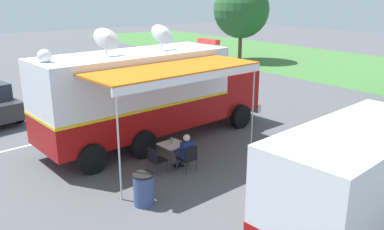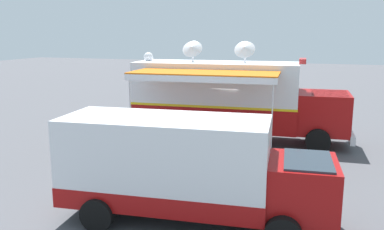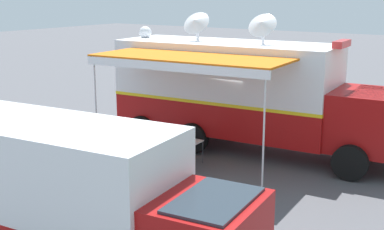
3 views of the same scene
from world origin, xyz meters
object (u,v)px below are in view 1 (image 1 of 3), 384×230
water_bottle (172,141)px  support_truck (365,176)px  folding_table (173,145)px  seated_responder (185,151)px  folding_chair_at_table (189,157)px  command_truck (152,92)px  folding_chair_beside_table (155,158)px  trash_bin (144,189)px

water_bottle → support_truck: support_truck is taller
folding_table → seated_responder: 0.61m
folding_chair_at_table → support_truck: support_truck is taller
folding_table → folding_chair_at_table: 0.82m
command_truck → seated_responder: (3.02, -0.66, -1.30)m
command_truck → folding_chair_beside_table: command_truck is taller
water_bottle → trash_bin: size_ratio=0.25×
seated_responder → water_bottle: bearing=-173.5°
folding_table → seated_responder: seated_responder is taller
command_truck → seated_responder: command_truck is taller
folding_table → seated_responder: size_ratio=0.68×
command_truck → folding_chair_at_table: size_ratio=11.08×
command_truck → folding_chair_at_table: (3.20, -0.65, -1.43)m
folding_chair_at_table → support_truck: size_ratio=0.12×
command_truck → support_truck: command_truck is taller
folding_table → support_truck: (5.91, 1.47, 0.71)m
folding_table → trash_bin: trash_bin is taller
command_truck → folding_table: command_truck is taller
command_truck → water_bottle: (2.37, -0.73, -1.11)m
water_bottle → folding_chair_beside_table: size_ratio=0.26×
seated_responder → command_truck: bearing=167.7°
folding_table → water_bottle: bearing=-153.5°
command_truck → seated_responder: bearing=-12.3°
command_truck → folding_chair_at_table: 3.57m
water_bottle → folding_chair_at_table: water_bottle is taller
water_bottle → seated_responder: (0.65, 0.07, -0.18)m
trash_bin → support_truck: 5.60m
seated_responder → folding_chair_at_table: bearing=4.0°
command_truck → trash_bin: (4.15, -2.87, -1.49)m
command_truck → folding_chair_beside_table: size_ratio=11.08×
folding_chair_at_table → seated_responder: bearing=-176.0°
folding_table → support_truck: support_truck is taller
folding_chair_beside_table → trash_bin: trash_bin is taller
water_bottle → folding_chair_at_table: bearing=5.9°
folding_chair_at_table → trash_bin: bearing=-66.9°
folding_chair_beside_table → water_bottle: bearing=110.1°
folding_chair_at_table → folding_chair_beside_table: (-0.53, -0.92, 0.00)m
folding_chair_beside_table → seated_responder: seated_responder is taller
folding_chair_beside_table → seated_responder: 0.98m
folding_chair_beside_table → trash_bin: 1.98m
water_bottle → support_truck: (5.95, 1.49, 0.55)m
seated_responder → support_truck: bearing=15.0°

